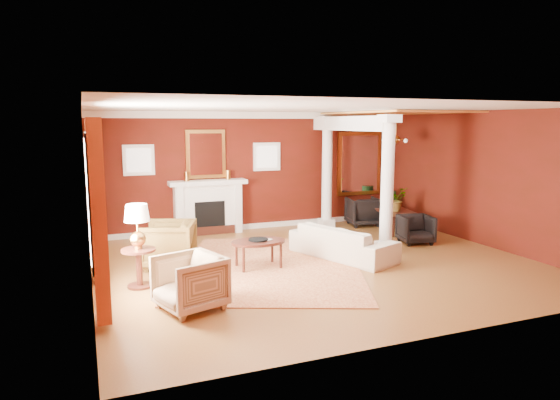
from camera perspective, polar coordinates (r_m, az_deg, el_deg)
name	(u,v)px	position (r m, az deg, el deg)	size (l,w,h in m)	color
ground	(317,263)	(9.54, 4.30, -7.24)	(8.00, 8.00, 0.00)	brown
room_shell	(319,157)	(9.19, 4.44, 4.94)	(8.04, 7.04, 2.92)	#53120B
fireplace	(208,207)	(12.04, -8.20, -0.79)	(1.85, 0.42, 1.29)	white
overmantel_mirror	(206,154)	(12.03, -8.48, 5.21)	(0.95, 0.07, 1.15)	gold
flank_window_left	(139,160)	(11.80, -15.85, 4.42)	(0.70, 0.07, 0.70)	white
flank_window_right	(267,157)	(12.49, -1.52, 4.97)	(0.70, 0.07, 0.70)	white
left_window	(95,207)	(7.74, -20.35, -0.74)	(0.21, 2.55, 2.60)	white
column_front	(387,183)	(10.35, 12.17, 1.91)	(0.36, 0.36, 2.80)	white
column_back	(327,171)	(12.67, 5.39, 3.30)	(0.36, 0.36, 2.80)	white
header_beam	(350,124)	(11.65, 7.95, 8.65)	(0.30, 3.20, 0.32)	white
amber_ceiling	(396,113)	(12.13, 13.14, 9.69)	(2.30, 3.40, 0.04)	#E89644
dining_mirror	(359,164)	(13.64, 9.05, 4.13)	(1.30, 0.07, 1.70)	gold
chandelier	(396,139)	(12.20, 13.10, 6.76)	(0.60, 0.62, 0.75)	#B9823A
crown_trim	(257,115)	(12.38, -2.63, 9.66)	(8.00, 0.08, 0.16)	white
base_trim	(258,226)	(12.64, -2.54, -2.95)	(8.00, 0.08, 0.12)	white
rug	(271,266)	(9.33, -0.99, -7.53)	(3.21, 4.29, 0.02)	maroon
sofa	(343,237)	(9.90, 7.18, -4.17)	(2.17, 0.63, 0.85)	beige
armchair_leopard	(168,242)	(9.44, -12.65, -4.68)	(0.91, 0.85, 0.93)	black
armchair_stripe	(190,280)	(7.27, -10.30, -8.97)	(0.84, 0.79, 0.87)	tan
coffee_table	(258,243)	(9.13, -2.49, -4.94)	(1.01, 1.01, 0.51)	black
coffee_book	(262,235)	(9.09, -2.03, -3.98)	(0.16, 0.02, 0.22)	black
side_table	(138,233)	(8.28, -15.96, -3.63)	(0.54, 0.54, 1.36)	black
dining_table	(397,215)	(12.59, 13.20, -1.67)	(1.42, 0.50, 0.79)	black
dining_chair_near	(416,228)	(11.39, 15.26, -3.10)	(0.67, 0.63, 0.69)	black
dining_chair_far	(363,210)	(13.09, 9.49, -1.14)	(0.78, 0.73, 0.80)	black
green_urn	(389,210)	(13.60, 12.38, -1.11)	(0.36, 0.36, 0.87)	#133D1B
potted_plant	(396,190)	(12.42, 13.09, 1.11)	(0.53, 0.59, 0.46)	#26591E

